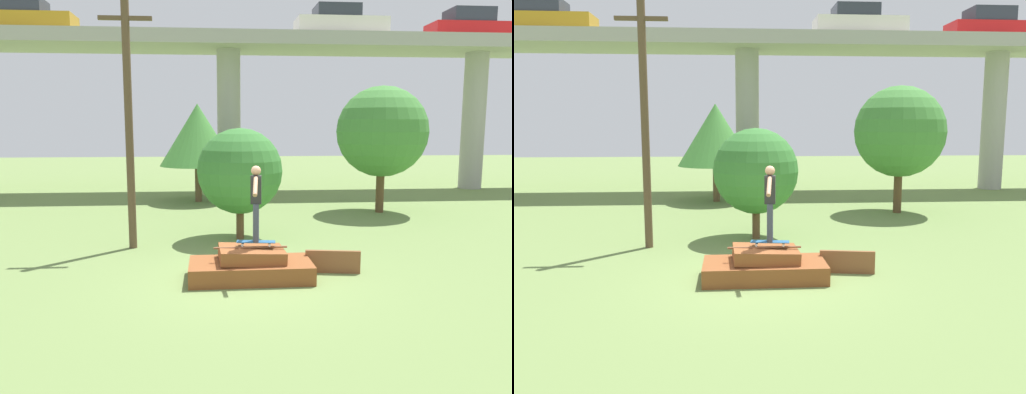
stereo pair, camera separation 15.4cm
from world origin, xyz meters
TOP-DOWN VIEW (x-y plane):
  - ground_plane at (0.00, 0.00)m, footprint 80.00×80.00m
  - scrap_pile at (0.01, 0.01)m, footprint 2.54×1.26m
  - scrap_plank_loose at (1.80, 0.28)m, footprint 1.18×0.28m
  - skateboard at (0.12, 0.07)m, footprint 0.82×0.32m
  - skater at (0.12, 0.07)m, footprint 0.24×1.22m
  - highway_overpass at (0.00, 13.96)m, footprint 44.00×3.84m
  - car_on_overpass_left at (-9.02, 13.99)m, footprint 4.11×1.67m
  - car_on_overpass_mid at (11.84, 14.22)m, footprint 4.24×1.65m
  - car_on_overpass_right at (5.18, 13.72)m, footprint 4.17×1.76m
  - utility_pole at (-2.86, 2.91)m, footprint 1.30×0.20m
  - tree_behind_left at (-1.38, 10.68)m, footprint 3.12×3.12m
  - tree_behind_right at (-0.02, 3.72)m, footprint 2.37×2.37m
  - tree_mid_back at (5.29, 7.56)m, footprint 3.24×3.24m

SIDE VIEW (x-z plane):
  - ground_plane at x=0.00m, z-range 0.00..0.00m
  - scrap_plank_loose at x=1.80m, z-range 0.00..0.49m
  - scrap_pile at x=0.01m, z-range -0.08..0.61m
  - skateboard at x=0.12m, z-range 0.73..0.81m
  - skater at x=0.12m, z-range 0.91..2.48m
  - tree_behind_right at x=-0.02m, z-range 0.36..3.45m
  - tree_behind_left at x=-1.38m, z-range 0.74..4.77m
  - tree_mid_back at x=5.29m, z-range 0.65..5.20m
  - utility_pole at x=-2.86m, z-range 0.12..6.53m
  - highway_overpass at x=0.00m, z-range 2.62..9.86m
  - car_on_overpass_right at x=5.18m, z-range 7.11..8.49m
  - car_on_overpass_mid at x=11.84m, z-range 7.10..8.56m
  - car_on_overpass_left at x=-9.02m, z-range 7.10..8.56m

